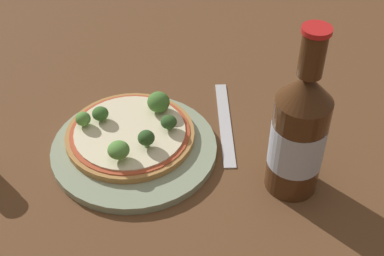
% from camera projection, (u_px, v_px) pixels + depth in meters
% --- Properties ---
extents(ground_plane, '(3.00, 3.00, 0.00)m').
position_uv_depth(ground_plane, '(131.00, 143.00, 0.80)').
color(ground_plane, brown).
extents(plate, '(0.24, 0.24, 0.01)m').
position_uv_depth(plate, '(132.00, 149.00, 0.78)').
color(plate, '#93A384').
rests_on(plate, ground_plane).
extents(pizza, '(0.19, 0.19, 0.01)m').
position_uv_depth(pizza, '(131.00, 136.00, 0.78)').
color(pizza, '#B77F42').
rests_on(pizza, plate).
extents(broccoli_floret_0, '(0.02, 0.02, 0.03)m').
position_uv_depth(broccoli_floret_0, '(146.00, 138.00, 0.74)').
color(broccoli_floret_0, '#6B8E51').
rests_on(broccoli_floret_0, pizza).
extents(broccoli_floret_1, '(0.02, 0.02, 0.02)m').
position_uv_depth(broccoli_floret_1, '(169.00, 122.00, 0.77)').
color(broccoli_floret_1, '#6B8E51').
rests_on(broccoli_floret_1, pizza).
extents(broccoli_floret_2, '(0.03, 0.03, 0.03)m').
position_uv_depth(broccoli_floret_2, '(159.00, 102.00, 0.80)').
color(broccoli_floret_2, '#6B8E51').
rests_on(broccoli_floret_2, pizza).
extents(broccoli_floret_3, '(0.02, 0.02, 0.02)m').
position_uv_depth(broccoli_floret_3, '(83.00, 119.00, 0.78)').
color(broccoli_floret_3, '#6B8E51').
rests_on(broccoli_floret_3, pizza).
extents(broccoli_floret_4, '(0.03, 0.03, 0.03)m').
position_uv_depth(broccoli_floret_4, '(119.00, 150.00, 0.73)').
color(broccoli_floret_4, '#6B8E51').
rests_on(broccoli_floret_4, pizza).
extents(broccoli_floret_5, '(0.02, 0.02, 0.02)m').
position_uv_depth(broccoli_floret_5, '(100.00, 114.00, 0.79)').
color(broccoli_floret_5, '#6B8E51').
rests_on(broccoli_floret_5, pizza).
extents(beer_bottle, '(0.07, 0.07, 0.25)m').
position_uv_depth(beer_bottle, '(299.00, 133.00, 0.68)').
color(beer_bottle, '#472814').
rests_on(beer_bottle, ground_plane).
extents(fork, '(0.08, 0.19, 0.00)m').
position_uv_depth(fork, '(225.00, 122.00, 0.83)').
color(fork, silver).
rests_on(fork, ground_plane).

